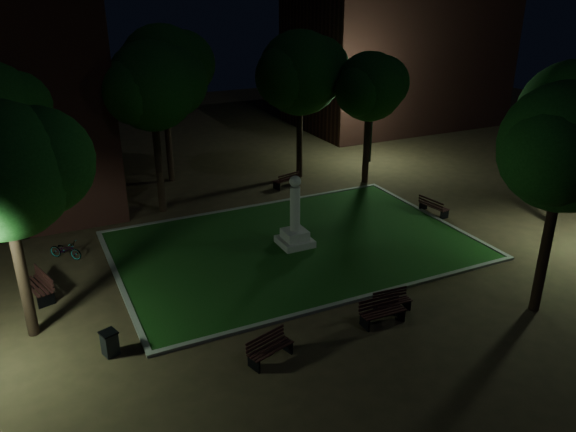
# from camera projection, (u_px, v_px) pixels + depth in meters

# --- Properties ---
(ground) EXTENTS (80.00, 80.00, 0.00)m
(ground) POSITION_uv_depth(u_px,v_px,m) (316.00, 265.00, 23.11)
(ground) COLOR #42321F
(lawn) EXTENTS (15.00, 10.00, 0.08)m
(lawn) POSITION_uv_depth(u_px,v_px,m) (295.00, 245.00, 24.76)
(lawn) COLOR #173F12
(lawn) RESTS_ON ground
(lawn_kerb) EXTENTS (15.40, 10.40, 0.12)m
(lawn_kerb) POSITION_uv_depth(u_px,v_px,m) (295.00, 245.00, 24.75)
(lawn_kerb) COLOR slate
(lawn_kerb) RESTS_ON ground
(monument) EXTENTS (1.40, 1.40, 3.20)m
(monument) POSITION_uv_depth(u_px,v_px,m) (295.00, 226.00, 24.41)
(monument) COLOR #9D978E
(monument) RESTS_ON lawn
(building_far) EXTENTS (16.00, 10.00, 12.00)m
(building_far) POSITION_uv_depth(u_px,v_px,m) (396.00, 47.00, 44.67)
(building_far) COLOR #4E241D
(building_far) RESTS_ON ground
(tree_west) EXTENTS (5.16, 4.21, 7.76)m
(tree_west) POSITION_uv_depth(u_px,v_px,m) (4.00, 171.00, 16.46)
(tree_west) COLOR black
(tree_west) RESTS_ON ground
(tree_north_wl) EXTENTS (5.16, 4.21, 8.40)m
(tree_north_wl) POSITION_uv_depth(u_px,v_px,m) (154.00, 86.00, 26.22)
(tree_north_wl) COLOR black
(tree_north_wl) RESTS_ON ground
(tree_north_er) EXTENTS (5.80, 4.73, 8.47)m
(tree_north_er) POSITION_uv_depth(u_px,v_px,m) (302.00, 73.00, 31.37)
(tree_north_er) COLOR black
(tree_north_er) RESTS_ON ground
(tree_ne) EXTENTS (4.65, 3.80, 7.41)m
(tree_ne) POSITION_uv_depth(u_px,v_px,m) (371.00, 87.00, 30.72)
(tree_ne) COLOR black
(tree_ne) RESTS_ON ground
(tree_east) EXTENTS (6.01, 4.91, 7.74)m
(tree_east) POSITION_uv_depth(u_px,v_px,m) (575.00, 115.00, 25.12)
(tree_east) COLOR black
(tree_east) RESTS_ON ground
(tree_se) EXTENTS (5.15, 4.20, 8.05)m
(tree_se) POSITION_uv_depth(u_px,v_px,m) (568.00, 147.00, 17.76)
(tree_se) COLOR black
(tree_se) RESTS_ON ground
(tree_far_north) EXTENTS (5.64, 4.60, 8.81)m
(tree_far_north) POSITION_uv_depth(u_px,v_px,m) (164.00, 67.00, 30.55)
(tree_far_north) COLOR black
(tree_far_north) RESTS_ON ground
(lamppost_ne) EXTENTS (1.18, 0.28, 4.51)m
(lamppost_ne) POSITION_uv_depth(u_px,v_px,m) (372.00, 114.00, 35.30)
(lamppost_ne) COLOR black
(lamppost_ne) RESTS_ON ground
(bench_near_left) EXTENTS (1.62, 0.60, 0.88)m
(bench_near_left) POSITION_uv_depth(u_px,v_px,m) (382.00, 312.00, 19.08)
(bench_near_left) COLOR black
(bench_near_left) RESTS_ON ground
(bench_near_right) EXTENTS (1.40, 0.57, 0.75)m
(bench_near_right) POSITION_uv_depth(u_px,v_px,m) (392.00, 301.00, 19.81)
(bench_near_right) COLOR black
(bench_near_right) RESTS_ON ground
(bench_west_near) EXTENTS (1.62, 0.96, 0.84)m
(bench_west_near) POSITION_uv_depth(u_px,v_px,m) (269.00, 349.00, 17.19)
(bench_west_near) COLOR black
(bench_west_near) RESTS_ON ground
(bench_left_side) EXTENTS (1.10, 1.89, 0.98)m
(bench_left_side) POSITION_uv_depth(u_px,v_px,m) (39.00, 286.00, 20.60)
(bench_left_side) COLOR black
(bench_left_side) RESTS_ON ground
(bench_right_side) EXTENTS (0.78, 1.67, 0.88)m
(bench_right_side) POSITION_uv_depth(u_px,v_px,m) (433.00, 207.00, 28.01)
(bench_right_side) COLOR black
(bench_right_side) RESTS_ON ground
(bench_far_side) EXTENTS (1.65, 0.94, 0.86)m
(bench_far_side) POSITION_uv_depth(u_px,v_px,m) (286.00, 180.00, 31.82)
(bench_far_side) COLOR black
(bench_far_side) RESTS_ON ground
(trash_bin) EXTENTS (0.61, 0.61, 0.82)m
(trash_bin) POSITION_uv_depth(u_px,v_px,m) (110.00, 343.00, 17.42)
(trash_bin) COLOR black
(trash_bin) RESTS_ON ground
(bicycle) EXTENTS (1.48, 1.39, 0.79)m
(bicycle) POSITION_uv_depth(u_px,v_px,m) (65.00, 250.00, 23.54)
(bicycle) COLOR black
(bicycle) RESTS_ON ground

